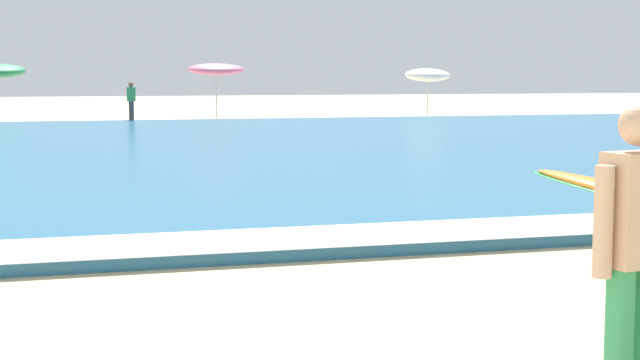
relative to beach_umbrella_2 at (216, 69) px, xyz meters
name	(u,v)px	position (x,y,z in m)	size (l,w,h in m)	color
sea	(67,152)	(-6.39, -16.21, -2.00)	(120.00, 28.00, 0.14)	teal
surf_foam	(102,247)	(-6.39, -29.61, -1.92)	(120.00, 1.36, 0.01)	white
beach_umbrella_2	(216,69)	(0.00, 0.00, 0.00)	(2.29, 2.32, 2.37)	beige
beach_umbrella_3	(428,75)	(9.71, 0.90, -0.24)	(2.02, 2.06, 2.18)	beige
beachgoer_near_row_left	(131,101)	(-3.62, -1.91, -1.23)	(0.32, 0.20, 1.58)	#383842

